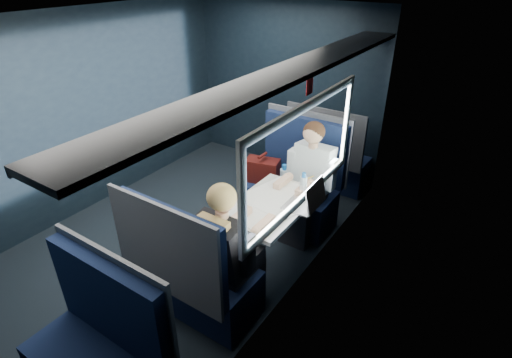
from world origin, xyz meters
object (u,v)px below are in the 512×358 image
Objects in this scene: table at (268,209)px; woman at (228,246)px; man at (308,177)px; laptop at (308,200)px; seat_row_front at (328,159)px; cup at (314,187)px; seat_row_back at (101,357)px; bottle_small at (303,185)px; seat_bay_near at (292,187)px; seat_bay_far at (193,276)px.

woman is at bearing -84.55° from table.
man is 3.63× the size of laptop.
woman is (0.00, -1.41, 0.01)m from man.
seat_row_front is 14.31× the size of cup.
laptop is at bearing 74.83° from seat_row_back.
man is (0.25, -1.10, 0.31)m from seat_row_front.
cup is (0.05, 0.14, -0.07)m from bottle_small.
seat_row_front is (-0.18, 1.80, -0.25)m from table.
laptop is at bearing -74.38° from cup.
seat_bay_near is 3.46× the size of laptop.
seat_bay_far is at bearing -101.78° from table.
seat_row_front is at bearing 90.00° from seat_bay_far.
seat_bay_near is at bearing 99.80° from woman.
seat_bay_near is 1.09× the size of seat_row_back.
seat_row_back is (-0.18, -1.80, -0.25)m from table.
seat_row_back is 1.16m from woman.
cup is (0.19, 1.15, 0.05)m from woman.
woman is (0.07, -0.71, 0.06)m from table.
table is at bearing -120.57° from cup.
seat_row_back is (0.00, -3.59, 0.00)m from seat_row_front.
seat_row_back is at bearing -90.00° from seat_bay_far.
cup is (0.44, -1.36, 0.37)m from seat_row_front.
bottle_small is (-0.14, 0.16, 0.03)m from laptop.
seat_bay_far is (0.02, -1.74, -0.01)m from seat_bay_near.
man is (0.25, 1.57, 0.30)m from seat_bay_far.
cup is at bearing 78.81° from seat_row_back.
bottle_small is (0.14, -0.40, 0.13)m from man.
seat_bay_near reaches higher than cup.
seat_row_front is 3.59m from seat_row_back.
table is at bearing -157.48° from laptop.
man is 16.30× the size of cup.
man reaches higher than bottle_small.
seat_row_back is at bearing -89.53° from seat_bay_near.
man is 1.41m from woman.
laptop is at bearing -52.94° from seat_bay_near.
laptop is (0.53, -1.65, 0.40)m from seat_row_front.
seat_bay_far is 1.09× the size of seat_row_front.
cup is at bearing -71.94° from seat_row_front.
cup is (0.44, 2.24, 0.37)m from seat_row_back.
cup is at bearing 69.06° from bottle_small.
bottle_small reaches higher than cup.
seat_bay_near is 5.23× the size of bottle_small.
woman is at bearing -107.97° from laptop.
seat_bay_near is 0.95× the size of woman.
man reaches higher than cup.
man is at bearing -31.78° from seat_bay_near.
seat_bay_far is 1.31m from bottle_small.
table is at bearing -76.74° from seat_bay_near.
seat_row_front is at bearing 102.83° from man.
bottle_small is at bearing -54.04° from seat_bay_near.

